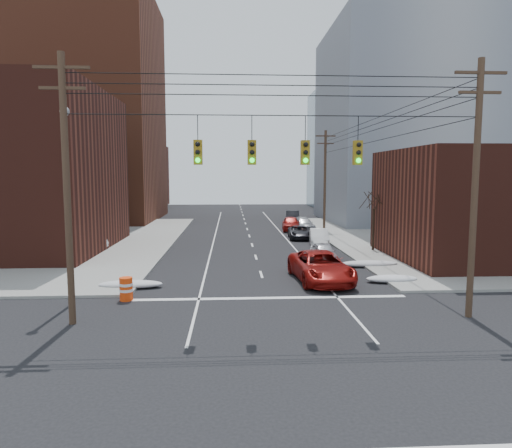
{
  "coord_description": "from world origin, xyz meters",
  "views": [
    {
      "loc": [
        -1.88,
        -15.87,
        6.19
      ],
      "look_at": [
        -0.24,
        13.6,
        3.0
      ],
      "focal_mm": 32.0,
      "sensor_mm": 36.0,
      "label": 1
    }
  ],
  "objects": [
    {
      "name": "parked_car_a",
      "position": [
        4.8,
        16.34,
        0.64
      ],
      "size": [
        1.55,
        3.79,
        1.29
      ],
      "primitive_type": "imported",
      "rotation": [
        0.0,
        0.0,
        0.01
      ],
      "color": "#B6B5BB",
      "rests_on": "ground"
    },
    {
      "name": "lot_car_c",
      "position": [
        -16.16,
        25.25,
        0.91
      ],
      "size": [
        5.47,
        2.73,
        1.53
      ],
      "primitive_type": "imported",
      "rotation": [
        0.0,
        0.0,
        1.69
      ],
      "color": "black",
      "rests_on": "sidewalk_nw"
    },
    {
      "name": "snow_east_far",
      "position": [
        7.4,
        14.0,
        0.21
      ],
      "size": [
        4.0,
        1.08,
        0.42
      ],
      "primitive_type": "ellipsoid",
      "color": "silver",
      "rests_on": "ground"
    },
    {
      "name": "utility_pole_right",
      "position": [
        8.5,
        3.0,
        5.78
      ],
      "size": [
        2.2,
        0.28,
        11.0
      ],
      "color": "#473323",
      "rests_on": "ground"
    },
    {
      "name": "traffic_signals",
      "position": [
        0.1,
        2.97,
        7.17
      ],
      "size": [
        17.0,
        0.42,
        2.02
      ],
      "color": "black",
      "rests_on": "ground"
    },
    {
      "name": "building_glass",
      "position": [
        24.0,
        70.0,
        11.0
      ],
      "size": [
        20.0,
        18.0,
        22.0
      ],
      "primitive_type": "cube",
      "color": "gray",
      "rests_on": "ground"
    },
    {
      "name": "parked_car_b",
      "position": [
        5.87,
        23.48,
        0.73
      ],
      "size": [
        2.09,
        4.56,
        1.45
      ],
      "primitive_type": "imported",
      "rotation": [
        0.0,
        0.0,
        -0.13
      ],
      "color": "white",
      "rests_on": "ground"
    },
    {
      "name": "ground",
      "position": [
        0.0,
        0.0,
        0.0
      ],
      "size": [
        160.0,
        160.0,
        0.0
      ],
      "primitive_type": "plane",
      "color": "black",
      "rests_on": "ground"
    },
    {
      "name": "utility_pole_left",
      "position": [
        -8.5,
        3.0,
        5.78
      ],
      "size": [
        2.2,
        0.28,
        11.0
      ],
      "color": "#473323",
      "rests_on": "ground"
    },
    {
      "name": "building_brick_far",
      "position": [
        -26.0,
        74.0,
        6.0
      ],
      "size": [
        22.0,
        18.0,
        12.0
      ],
      "primitive_type": "cube",
      "color": "#481D15",
      "rests_on": "ground"
    },
    {
      "name": "lot_car_d",
      "position": [
        -17.9,
        30.61,
        0.91
      ],
      "size": [
        4.75,
        2.72,
        1.52
      ],
      "primitive_type": "imported",
      "rotation": [
        0.0,
        0.0,
        1.35
      ],
      "color": "#A2A2A7",
      "rests_on": "sidewalk_nw"
    },
    {
      "name": "street_light",
      "position": [
        -9.5,
        6.0,
        5.54
      ],
      "size": [
        0.44,
        0.44,
        9.32
      ],
      "color": "gray",
      "rests_on": "ground"
    },
    {
      "name": "snow_ne",
      "position": [
        7.4,
        9.5,
        0.21
      ],
      "size": [
        3.0,
        1.08,
        0.42
      ],
      "primitive_type": "ellipsoid",
      "color": "silver",
      "rests_on": "ground"
    },
    {
      "name": "utility_pole_far",
      "position": [
        8.5,
        34.0,
        5.78
      ],
      "size": [
        2.2,
        0.28,
        11.0
      ],
      "color": "#473323",
      "rests_on": "ground"
    },
    {
      "name": "lot_car_a",
      "position": [
        -14.34,
        21.39,
        0.93
      ],
      "size": [
        4.98,
        3.36,
        1.55
      ],
      "primitive_type": "imported",
      "rotation": [
        0.0,
        0.0,
        1.97
      ],
      "color": "white",
      "rests_on": "sidewalk_nw"
    },
    {
      "name": "building_office",
      "position": [
        22.0,
        44.0,
        12.5
      ],
      "size": [
        22.0,
        20.0,
        25.0
      ],
      "primitive_type": "cube",
      "color": "gray",
      "rests_on": "ground"
    },
    {
      "name": "building_brick_tall",
      "position": [
        -24.0,
        48.0,
        15.0
      ],
      "size": [
        24.0,
        20.0,
        30.0
      ],
      "primitive_type": "cube",
      "color": "brown",
      "rests_on": "ground"
    },
    {
      "name": "red_pickup",
      "position": [
        3.33,
        9.98,
        0.87
      ],
      "size": [
        3.34,
        6.44,
        1.73
      ],
      "primitive_type": "imported",
      "rotation": [
        0.0,
        0.0,
        0.08
      ],
      "color": "maroon",
      "rests_on": "ground"
    },
    {
      "name": "bare_tree",
      "position": [
        9.59,
        20.0,
        2.32
      ],
      "size": [
        2.09,
        2.2,
        4.93
      ],
      "color": "black",
      "rests_on": "ground"
    },
    {
      "name": "parked_car_e",
      "position": [
        4.8,
        34.24,
        0.79
      ],
      "size": [
        2.26,
        4.78,
        1.58
      ],
      "primitive_type": "imported",
      "rotation": [
        0.0,
        0.0,
        -0.09
      ],
      "color": "maroon",
      "rests_on": "ground"
    },
    {
      "name": "snow_nw",
      "position": [
        -7.4,
        9.0,
        0.21
      ],
      "size": [
        3.5,
        1.08,
        0.42
      ],
      "primitive_type": "ellipsoid",
      "color": "silver",
      "rests_on": "ground"
    },
    {
      "name": "parked_car_f",
      "position": [
        6.09,
        42.37,
        0.79
      ],
      "size": [
        2.27,
        4.98,
        1.58
      ],
      "primitive_type": "imported",
      "rotation": [
        0.0,
        0.0,
        -0.13
      ],
      "color": "black",
      "rests_on": "ground"
    },
    {
      "name": "parked_car_c",
      "position": [
        4.8,
        27.76,
        0.63
      ],
      "size": [
        2.38,
        4.65,
        1.26
      ],
      "primitive_type": "imported",
      "rotation": [
        0.0,
        0.0,
        -0.07
      ],
      "color": "black",
      "rests_on": "ground"
    },
    {
      "name": "building_storefront",
      "position": [
        18.0,
        16.0,
        4.0
      ],
      "size": [
        16.0,
        12.0,
        8.0
      ],
      "primitive_type": "cube",
      "color": "#481D15",
      "rests_on": "ground"
    },
    {
      "name": "construction_barrel",
      "position": [
        -7.07,
        6.5,
        0.59
      ],
      "size": [
        0.67,
        0.67,
        1.15
      ],
      "rotation": [
        0.0,
        0.0,
        -0.02
      ],
      "color": "#E73C0C",
      "rests_on": "ground"
    },
    {
      "name": "lot_car_b",
      "position": [
        -15.37,
        23.88,
        0.9
      ],
      "size": [
        5.79,
        3.41,
        1.51
      ],
      "primitive_type": "imported",
      "rotation": [
        0.0,
        0.0,
        1.75
      ],
      "color": "#B6B7BB",
      "rests_on": "sidewalk_nw"
    },
    {
      "name": "parked_car_d",
      "position": [
        6.4,
        34.91,
        0.65
      ],
      "size": [
        2.1,
        4.61,
        1.31
      ],
      "primitive_type": "imported",
      "rotation": [
        0.0,
        0.0,
        0.06
      ],
      "color": "#ADAEB2",
      "rests_on": "ground"
    }
  ]
}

